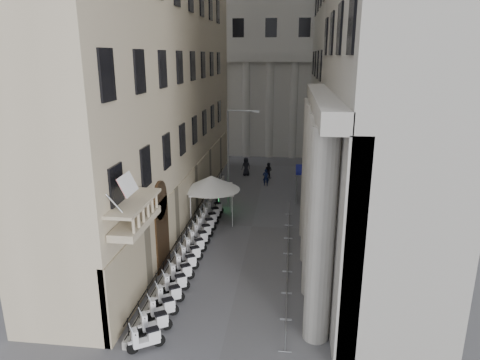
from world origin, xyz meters
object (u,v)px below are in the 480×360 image
object	(u,v)px
security_tent	(215,184)
street_lamp	(232,150)
scooter_0	(147,349)
pedestrian_a	(266,177)
info_kiosk	(217,202)
pedestrian_b	(268,170)

from	to	relation	value
security_tent	street_lamp	xyz separation A→B (m)	(0.87, 3.74, 1.96)
scooter_0	pedestrian_a	distance (m)	26.30
info_kiosk	pedestrian_a	bearing A→B (deg)	51.84
scooter_0	security_tent	xyz separation A→B (m)	(0.32, 15.82, 3.09)
security_tent	pedestrian_a	xyz separation A→B (m)	(3.43, 10.20, -2.22)
info_kiosk	pedestrian_b	distance (m)	11.31
scooter_0	security_tent	size ratio (longest dim) A/B	0.33
street_lamp	pedestrian_a	size ratio (longest dim) A/B	4.87
pedestrian_a	pedestrian_b	distance (m)	2.86
pedestrian_b	security_tent	bearing A→B (deg)	102.29
street_lamp	pedestrian_b	bearing A→B (deg)	77.38
security_tent	pedestrian_b	distance (m)	13.71
scooter_0	pedestrian_b	size ratio (longest dim) A/B	0.87
info_kiosk	street_lamp	bearing A→B (deg)	37.32
street_lamp	info_kiosk	world-z (taller)	street_lamp
security_tent	pedestrian_b	xyz separation A→B (m)	(3.54, 13.06, -2.23)
street_lamp	pedestrian_b	world-z (taller)	street_lamp
scooter_0	street_lamp	bearing A→B (deg)	-35.45
scooter_0	pedestrian_a	world-z (taller)	pedestrian_a
security_tent	street_lamp	world-z (taller)	street_lamp
info_kiosk	pedestrian_a	distance (m)	8.63
scooter_0	pedestrian_a	xyz separation A→B (m)	(3.76, 26.02, 0.87)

